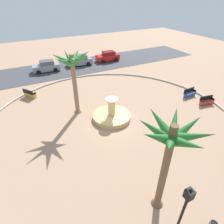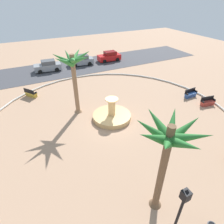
% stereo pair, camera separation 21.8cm
% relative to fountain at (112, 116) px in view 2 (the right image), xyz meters
% --- Properties ---
extents(ground_plane, '(80.00, 80.00, 0.00)m').
position_rel_fountain_xyz_m(ground_plane, '(-0.23, -0.54, -0.31)').
color(ground_plane, tan).
extents(plaza_curb, '(24.20, 24.20, 0.20)m').
position_rel_fountain_xyz_m(plaza_curb, '(-0.23, -0.54, -0.21)').
color(plaza_curb, silver).
rests_on(plaza_curb, ground).
extents(street_asphalt, '(48.00, 8.00, 0.03)m').
position_rel_fountain_xyz_m(street_asphalt, '(-0.23, 15.96, -0.30)').
color(street_asphalt, '#424247').
rests_on(street_asphalt, ground).
extents(fountain, '(3.76, 3.76, 2.21)m').
position_rel_fountain_xyz_m(fountain, '(0.00, 0.00, 0.00)').
color(fountain, tan).
rests_on(fountain, ground).
extents(palm_tree_near_fountain, '(3.73, 3.78, 6.28)m').
position_rel_fountain_xyz_m(palm_tree_near_fountain, '(-2.59, 2.65, 4.50)').
color(palm_tree_near_fountain, '#8E6B4C').
rests_on(palm_tree_near_fountain, ground).
extents(palm_tree_by_curb, '(3.41, 3.45, 6.12)m').
position_rel_fountain_xyz_m(palm_tree_by_curb, '(-1.68, -9.15, 4.49)').
color(palm_tree_by_curb, brown).
rests_on(palm_tree_by_curb, ground).
extents(bench_east, '(1.61, 0.55, 1.00)m').
position_rel_fountain_xyz_m(bench_east, '(10.32, -0.18, 0.03)').
color(bench_east, '#335BA8').
rests_on(bench_east, ground).
extents(bench_west, '(1.66, 0.77, 1.00)m').
position_rel_fountain_xyz_m(bench_west, '(10.52, -2.43, 0.03)').
color(bench_west, '#B73D33').
rests_on(bench_west, ground).
extents(bench_north, '(1.33, 1.59, 1.00)m').
position_rel_fountain_xyz_m(bench_north, '(-6.59, 8.37, 0.03)').
color(bench_north, gold).
rests_on(bench_north, ground).
extents(lamppost, '(0.32, 0.32, 4.43)m').
position_rel_fountain_xyz_m(lamppost, '(-2.32, -11.12, 2.28)').
color(lamppost, black).
rests_on(lamppost, ground).
extents(parked_car_leftmost, '(4.12, 2.15, 1.67)m').
position_rel_fountain_xyz_m(parked_car_leftmost, '(-3.13, 16.01, 0.46)').
color(parked_car_leftmost, gray).
rests_on(parked_car_leftmost, ground).
extents(parked_car_second, '(4.12, 2.16, 1.67)m').
position_rel_fountain_xyz_m(parked_car_second, '(2.41, 16.37, 0.46)').
color(parked_car_second, gray).
rests_on(parked_car_second, ground).
extents(parked_car_third, '(4.04, 2.00, 1.67)m').
position_rel_fountain_xyz_m(parked_car_third, '(7.57, 16.23, 0.46)').
color(parked_car_third, red).
rests_on(parked_car_third, ground).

